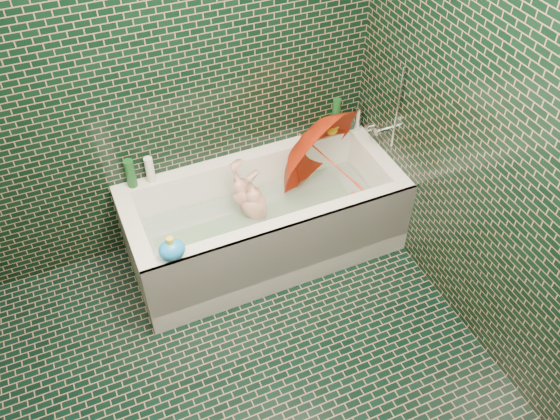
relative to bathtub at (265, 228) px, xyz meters
name	(u,v)px	position (x,y,z in m)	size (l,w,h in m)	color
floor	(261,404)	(-0.45, -1.01, -0.21)	(2.80, 2.80, 0.00)	black
wall_back	(157,70)	(-0.45, 0.39, 1.04)	(2.80, 2.80, 0.00)	black
wall_right	(523,159)	(0.85, -1.01, 1.04)	(2.80, 2.80, 0.00)	black
bathtub	(265,228)	(0.00, 0.00, 0.00)	(1.70, 0.75, 0.55)	white
bath_mat	(264,232)	(0.00, 0.02, -0.06)	(1.35, 0.47, 0.01)	green
water	(264,216)	(0.00, 0.02, 0.09)	(1.48, 0.53, 0.00)	silver
faucet	(385,125)	(0.81, 0.01, 0.56)	(0.18, 0.19, 0.55)	silver
child	(255,212)	(-0.04, 0.07, 0.10)	(0.29, 0.19, 0.79)	tan
umbrella	(332,163)	(0.48, 0.04, 0.35)	(0.64, 0.64, 0.57)	red
soap_bottle_a	(347,129)	(0.74, 0.32, 0.34)	(0.11, 0.11, 0.28)	white
soap_bottle_b	(355,128)	(0.80, 0.32, 0.34)	(0.08, 0.09, 0.19)	#43217C
soap_bottle_c	(352,130)	(0.77, 0.31, 0.34)	(0.13, 0.13, 0.17)	#13451A
bottle_right_tall	(336,115)	(0.66, 0.35, 0.46)	(0.06, 0.06, 0.24)	#13451A
bottle_right_pump	(357,119)	(0.80, 0.30, 0.42)	(0.05, 0.05, 0.17)	silver
bottle_left_tall	(130,173)	(-0.72, 0.35, 0.43)	(0.06, 0.06, 0.19)	#13451A
bottle_left_short	(150,170)	(-0.60, 0.34, 0.43)	(0.05, 0.05, 0.18)	white
rubber_duck	(333,130)	(0.63, 0.32, 0.38)	(0.11, 0.08, 0.08)	yellow
bath_toy	(172,249)	(-0.66, -0.31, 0.40)	(0.16, 0.13, 0.14)	#1A8BF2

